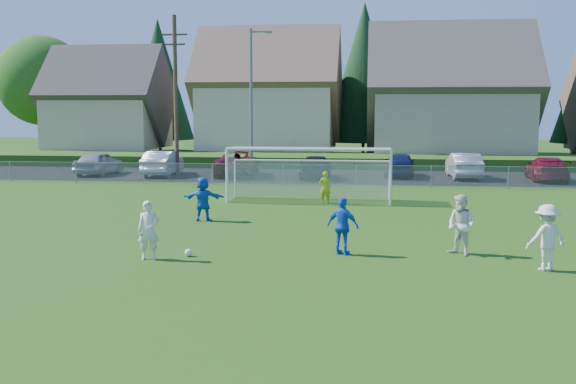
{
  "coord_description": "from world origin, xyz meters",
  "views": [
    {
      "loc": [
        2.82,
        -14.57,
        4.23
      ],
      "look_at": [
        0.0,
        8.0,
        1.4
      ],
      "focal_mm": 42.0,
      "sensor_mm": 36.0,
      "label": 1
    }
  ],
  "objects_px": {
    "player_white_a": "(149,230)",
    "soccer_goal": "(310,166)",
    "soccer_ball": "(189,253)",
    "player_blue_a": "(343,226)",
    "car_d": "(316,167)",
    "goalkeeper": "(325,187)",
    "car_f": "(464,166)",
    "car_e": "(400,164)",
    "car_b": "(163,163)",
    "car_c": "(238,163)",
    "player_white_c": "(547,237)",
    "car_a": "(99,163)",
    "player_white_b": "(461,225)",
    "player_blue_b": "(203,199)",
    "car_g": "(547,169)"
  },
  "relations": [
    {
      "from": "player_white_c",
      "to": "car_b",
      "type": "distance_m",
      "value": 29.21
    },
    {
      "from": "car_f",
      "to": "car_g",
      "type": "distance_m",
      "value": 4.73
    },
    {
      "from": "soccer_ball",
      "to": "car_f",
      "type": "height_order",
      "value": "car_f"
    },
    {
      "from": "soccer_goal",
      "to": "player_white_a",
      "type": "bearing_deg",
      "value": -104.93
    },
    {
      "from": "car_a",
      "to": "soccer_goal",
      "type": "relative_size",
      "value": 0.6
    },
    {
      "from": "soccer_ball",
      "to": "goalkeeper",
      "type": "xyz_separation_m",
      "value": [
        3.13,
        11.45,
        0.61
      ]
    },
    {
      "from": "player_blue_b",
      "to": "goalkeeper",
      "type": "bearing_deg",
      "value": -130.9
    },
    {
      "from": "player_white_c",
      "to": "player_blue_b",
      "type": "bearing_deg",
      "value": -50.42
    },
    {
      "from": "car_e",
      "to": "soccer_goal",
      "type": "relative_size",
      "value": 0.61
    },
    {
      "from": "car_a",
      "to": "player_white_c",
      "type": "bearing_deg",
      "value": 136.77
    },
    {
      "from": "car_c",
      "to": "soccer_ball",
      "type": "bearing_deg",
      "value": 90.73
    },
    {
      "from": "player_white_c",
      "to": "car_a",
      "type": "relative_size",
      "value": 0.39
    },
    {
      "from": "car_c",
      "to": "player_white_b",
      "type": "bearing_deg",
      "value": 109.26
    },
    {
      "from": "player_blue_a",
      "to": "car_c",
      "type": "xyz_separation_m",
      "value": [
        -7.63,
        22.51,
        -0.06
      ]
    },
    {
      "from": "player_blue_b",
      "to": "goalkeeper",
      "type": "relative_size",
      "value": 1.16
    },
    {
      "from": "player_white_a",
      "to": "soccer_goal",
      "type": "distance_m",
      "value": 13.11
    },
    {
      "from": "player_white_b",
      "to": "car_a",
      "type": "xyz_separation_m",
      "value": [
        -19.99,
        21.6,
        -0.13
      ]
    },
    {
      "from": "player_white_b",
      "to": "player_blue_a",
      "type": "bearing_deg",
      "value": -128.12
    },
    {
      "from": "car_a",
      "to": "car_c",
      "type": "height_order",
      "value": "car_c"
    },
    {
      "from": "player_blue_b",
      "to": "soccer_ball",
      "type": "bearing_deg",
      "value": 97.8
    },
    {
      "from": "car_d",
      "to": "car_g",
      "type": "relative_size",
      "value": 0.97
    },
    {
      "from": "player_blue_b",
      "to": "car_e",
      "type": "relative_size",
      "value": 0.37
    },
    {
      "from": "car_d",
      "to": "car_f",
      "type": "distance_m",
      "value": 9.01
    },
    {
      "from": "player_white_b",
      "to": "car_a",
      "type": "distance_m",
      "value": 29.44
    },
    {
      "from": "goalkeeper",
      "to": "car_b",
      "type": "distance_m",
      "value": 15.87
    },
    {
      "from": "player_white_a",
      "to": "soccer_goal",
      "type": "bearing_deg",
      "value": 59.65
    },
    {
      "from": "soccer_ball",
      "to": "player_white_c",
      "type": "distance_m",
      "value": 9.81
    },
    {
      "from": "player_white_a",
      "to": "car_b",
      "type": "height_order",
      "value": "player_white_a"
    },
    {
      "from": "player_white_b",
      "to": "car_g",
      "type": "distance_m",
      "value": 22.7
    },
    {
      "from": "car_f",
      "to": "player_white_c",
      "type": "bearing_deg",
      "value": 86.04
    },
    {
      "from": "car_d",
      "to": "player_white_a",
      "type": "bearing_deg",
      "value": 80.43
    },
    {
      "from": "player_blue_b",
      "to": "car_e",
      "type": "bearing_deg",
      "value": -116.85
    },
    {
      "from": "soccer_ball",
      "to": "car_c",
      "type": "bearing_deg",
      "value": 97.93
    },
    {
      "from": "car_a",
      "to": "player_white_b",
      "type": "bearing_deg",
      "value": 136.06
    },
    {
      "from": "car_g",
      "to": "player_white_b",
      "type": "bearing_deg",
      "value": 74.17
    },
    {
      "from": "goalkeeper",
      "to": "car_g",
      "type": "bearing_deg",
      "value": -147.94
    },
    {
      "from": "car_c",
      "to": "car_e",
      "type": "relative_size",
      "value": 1.25
    },
    {
      "from": "soccer_ball",
      "to": "car_b",
      "type": "xyz_separation_m",
      "value": [
        -7.97,
        22.79,
        0.67
      ]
    },
    {
      "from": "goalkeeper",
      "to": "car_f",
      "type": "distance_m",
      "value": 14.13
    },
    {
      "from": "car_e",
      "to": "soccer_goal",
      "type": "bearing_deg",
      "value": 72.62
    },
    {
      "from": "car_f",
      "to": "car_c",
      "type": "bearing_deg",
      "value": -1.45
    },
    {
      "from": "player_white_b",
      "to": "car_b",
      "type": "distance_m",
      "value": 26.76
    },
    {
      "from": "soccer_ball",
      "to": "player_blue_a",
      "type": "height_order",
      "value": "player_blue_a"
    },
    {
      "from": "player_white_c",
      "to": "car_a",
      "type": "bearing_deg",
      "value": -66.03
    },
    {
      "from": "player_white_a",
      "to": "car_f",
      "type": "bearing_deg",
      "value": 48.35
    },
    {
      "from": "player_white_a",
      "to": "car_d",
      "type": "xyz_separation_m",
      "value": [
        2.8,
        22.87,
        -0.15
      ]
    },
    {
      "from": "player_blue_b",
      "to": "car_d",
      "type": "height_order",
      "value": "player_blue_b"
    },
    {
      "from": "car_b",
      "to": "car_c",
      "type": "distance_m",
      "value": 4.76
    },
    {
      "from": "car_g",
      "to": "player_white_c",
      "type": "bearing_deg",
      "value": 80.02
    },
    {
      "from": "car_a",
      "to": "soccer_goal",
      "type": "height_order",
      "value": "soccer_goal"
    }
  ]
}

